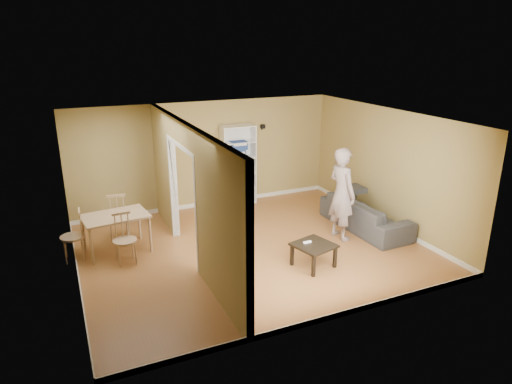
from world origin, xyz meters
The scene contains 16 objects.
room_shell centered at (0.00, 0.00, 1.30)m, with size 6.50×6.50×6.50m.
partition centered at (-1.20, 0.00, 1.30)m, with size 0.22×5.50×2.60m, color #9E8553, non-canonical shape.
wall_speaker centered at (1.50, 2.69, 1.90)m, with size 0.10×0.10×0.10m, color black.
sofa centered at (2.70, -0.08, 0.43)m, with size 0.97×2.27×0.86m, color #28272E.
person centered at (1.92, -0.27, 1.14)m, with size 0.65×0.83×2.27m, color slate.
bookshelf centered at (0.77, 2.61, 1.00)m, with size 0.84×0.37×2.00m.
paper_box_navy_a centered at (0.77, 2.56, 0.54)m, with size 0.45×0.29×0.23m, color navy.
paper_box_teal centered at (0.70, 2.56, 0.93)m, with size 0.46×0.30×0.23m, color #17654B.
paper_box_navy_b centered at (0.73, 2.56, 1.31)m, with size 0.39×0.26×0.20m, color navy.
paper_box_navy_c centered at (0.78, 2.56, 1.51)m, with size 0.40×0.26×0.20m, color navy.
coffee_table centered at (0.74, -1.17, 0.37)m, with size 0.66×0.66×0.44m.
game_controller centered at (0.66, -1.07, 0.46)m, with size 0.16×0.04×0.03m, color white.
dining_table centered at (-2.44, 0.96, 0.68)m, with size 1.21×0.81×0.76m.
chair_left centered at (-3.24, 0.93, 0.49)m, with size 0.45×0.45×0.98m, color tan, non-canonical shape.
chair_near centered at (-2.37, 0.38, 0.48)m, with size 0.44×0.44×0.95m, color tan, non-canonical shape.
chair_far centered at (-2.32, 1.59, 0.51)m, with size 0.47×0.47×1.02m, color tan, non-canonical shape.
Camera 1 is at (-3.30, -7.62, 3.96)m, focal length 32.00 mm.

